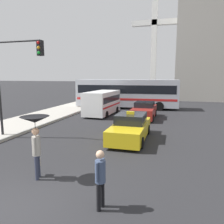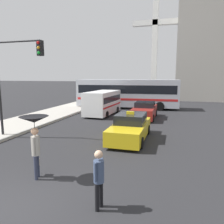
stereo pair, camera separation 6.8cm
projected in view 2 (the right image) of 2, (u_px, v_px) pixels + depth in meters
The scene contains 10 objects.
ground_plane at pixel (10, 206), 6.19m from camera, with size 300.00×300.00×0.00m, color #262628.
taxi at pixel (130, 128), 12.63m from camera, with size 1.91×4.61×1.65m.
sedan_red at pixel (145, 111), 19.04m from camera, with size 1.91×4.34×1.42m.
ambulance_van at pixel (103, 102), 20.72m from camera, with size 2.28×5.21×2.23m.
city_bus at pixel (127, 92), 24.97m from camera, with size 11.57×3.14×3.27m.
pedestrian_with_umbrella at pixel (35, 130), 7.58m from camera, with size 0.99×0.99×2.27m.
pedestrian_man at pixel (99, 175), 5.89m from camera, with size 0.33×0.44×1.69m.
traffic_light at pixel (15, 70), 12.21m from camera, with size 3.09×0.38×5.81m.
building_tower_near at pixel (219, 6), 32.80m from camera, with size 11.51×8.60×28.30m.
monument_cross at pixel (155, 39), 37.74m from camera, with size 7.77×0.90×17.67m.
Camera 2 is at (4.37, -4.65, 3.62)m, focal length 35.00 mm.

